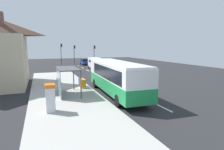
% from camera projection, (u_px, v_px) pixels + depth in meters
% --- Properties ---
extents(ground_plane, '(56.00, 92.00, 0.04)m').
position_uv_depth(ground_plane, '(93.00, 74.00, 33.42)').
color(ground_plane, '#262628').
extents(sidewalk_platform, '(6.20, 30.00, 0.18)m').
position_uv_depth(sidewalk_platform, '(63.00, 91.00, 20.07)').
color(sidewalk_platform, '#ADAAA3').
rests_on(sidewalk_platform, ground).
extents(lane_stripe_seg_0, '(0.16, 2.20, 0.01)m').
position_uv_depth(lane_stripe_seg_0, '(164.00, 108.00, 14.95)').
color(lane_stripe_seg_0, silver).
rests_on(lane_stripe_seg_0, ground).
extents(lane_stripe_seg_1, '(0.16, 2.20, 0.01)m').
position_uv_depth(lane_stripe_seg_1, '(134.00, 93.00, 19.59)').
color(lane_stripe_seg_1, silver).
rests_on(lane_stripe_seg_1, ground).
extents(lane_stripe_seg_2, '(0.16, 2.20, 0.01)m').
position_uv_depth(lane_stripe_seg_2, '(116.00, 84.00, 24.23)').
color(lane_stripe_seg_2, silver).
rests_on(lane_stripe_seg_2, ground).
extents(lane_stripe_seg_3, '(0.16, 2.20, 0.01)m').
position_uv_depth(lane_stripe_seg_3, '(104.00, 78.00, 28.87)').
color(lane_stripe_seg_3, silver).
rests_on(lane_stripe_seg_3, ground).
extents(lane_stripe_seg_4, '(0.16, 2.20, 0.01)m').
position_uv_depth(lane_stripe_seg_4, '(95.00, 74.00, 33.51)').
color(lane_stripe_seg_4, silver).
rests_on(lane_stripe_seg_4, ground).
extents(lane_stripe_seg_5, '(0.16, 2.20, 0.01)m').
position_uv_depth(lane_stripe_seg_5, '(88.00, 70.00, 38.14)').
color(lane_stripe_seg_5, silver).
rests_on(lane_stripe_seg_5, ground).
extents(lane_stripe_seg_6, '(0.16, 2.20, 0.01)m').
position_uv_depth(lane_stripe_seg_6, '(83.00, 68.00, 42.78)').
color(lane_stripe_seg_6, silver).
rests_on(lane_stripe_seg_6, ground).
extents(lane_stripe_seg_7, '(0.16, 2.20, 0.01)m').
position_uv_depth(lane_stripe_seg_7, '(78.00, 66.00, 47.42)').
color(lane_stripe_seg_7, silver).
rests_on(lane_stripe_seg_7, ground).
extents(bus, '(2.88, 11.09, 3.21)m').
position_uv_depth(bus, '(116.00, 76.00, 18.68)').
color(bus, '#1E8C47').
rests_on(bus, ground).
extents(white_van, '(2.13, 5.25, 2.30)m').
position_uv_depth(white_van, '(95.00, 63.00, 40.00)').
color(white_van, white).
rests_on(white_van, ground).
extents(sedan_near, '(1.92, 4.44, 1.52)m').
position_uv_depth(sedan_near, '(85.00, 62.00, 49.78)').
color(sedan_near, navy).
rests_on(sedan_near, ground).
extents(ticket_machine, '(0.66, 0.76, 1.94)m').
position_uv_depth(ticket_machine, '(50.00, 98.00, 13.37)').
color(ticket_machine, silver).
rests_on(ticket_machine, sidewalk_platform).
extents(recycling_bin_orange, '(0.52, 0.52, 0.95)m').
position_uv_depth(recycling_bin_orange, '(83.00, 84.00, 20.92)').
color(recycling_bin_orange, orange).
rests_on(recycling_bin_orange, sidewalk_platform).
extents(recycling_bin_yellow, '(0.52, 0.52, 0.95)m').
position_uv_depth(recycling_bin_yellow, '(82.00, 83.00, 21.57)').
color(recycling_bin_yellow, yellow).
rests_on(recycling_bin_yellow, sidewalk_platform).
extents(recycling_bin_blue, '(0.52, 0.52, 0.95)m').
position_uv_depth(recycling_bin_blue, '(81.00, 82.00, 22.22)').
color(recycling_bin_blue, blue).
rests_on(recycling_bin_blue, sidewalk_platform).
extents(traffic_light_near_side, '(0.49, 0.28, 4.93)m').
position_uv_depth(traffic_light_near_side, '(94.00, 51.00, 52.74)').
color(traffic_light_near_side, '#2D2D2D').
rests_on(traffic_light_near_side, ground).
extents(traffic_light_far_side, '(0.49, 0.28, 5.36)m').
position_uv_depth(traffic_light_far_side, '(61.00, 51.00, 50.50)').
color(traffic_light_far_side, '#2D2D2D').
rests_on(traffic_light_far_side, ground).
extents(traffic_light_median, '(0.49, 0.28, 4.97)m').
position_uv_depth(traffic_light_median, '(74.00, 51.00, 52.47)').
color(traffic_light_median, '#2D2D2D').
rests_on(traffic_light_median, ground).
extents(bus_shelter, '(1.80, 4.00, 2.50)m').
position_uv_depth(bus_shelter, '(64.00, 74.00, 18.03)').
color(bus_shelter, '#4C4C51').
rests_on(bus_shelter, sidewalk_platform).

